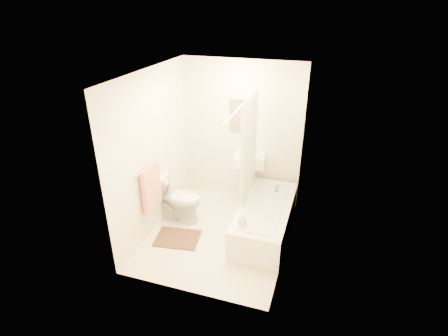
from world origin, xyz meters
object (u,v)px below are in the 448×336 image
(bathtub, at_px, (265,219))
(soap_bottle, at_px, (243,220))
(bath_mat, at_px, (178,238))
(sink, at_px, (249,177))
(toilet, at_px, (178,199))

(bathtub, distance_m, soap_bottle, 0.70)
(soap_bottle, bearing_deg, bath_mat, 179.25)
(sink, xyz_separation_m, soap_bottle, (0.25, -1.37, 0.07))
(sink, distance_m, bath_mat, 1.62)
(toilet, distance_m, sink, 1.28)
(bathtub, xyz_separation_m, bath_mat, (-1.19, -0.57, -0.22))
(sink, relative_size, soap_bottle, 5.29)
(toilet, relative_size, bath_mat, 1.21)
(sink, height_order, soap_bottle, sink)
(toilet, height_order, soap_bottle, toilet)
(sink, bearing_deg, toilet, -144.40)
(toilet, xyz_separation_m, sink, (0.94, 0.87, 0.11))
(bathtub, bearing_deg, soap_bottle, -108.58)
(sink, height_order, bathtub, sink)
(bathtub, bearing_deg, toilet, -176.52)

